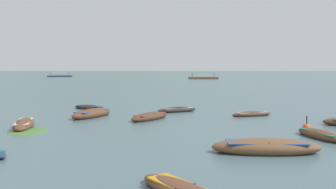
# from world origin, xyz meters

# --- Properties ---
(ground_plane) EXTENTS (6000.00, 6000.00, 0.00)m
(ground_plane) POSITION_xyz_m (0.00, 1500.00, 0.00)
(ground_plane) COLOR #476066
(mountain_2) EXTENTS (1769.14, 1769.14, 569.17)m
(mountain_2) POSITION_xyz_m (-45.83, 2047.84, 284.58)
(mountain_2) COLOR slate
(mountain_2) RESTS_ON ground
(rowboat_0) EXTENTS (3.18, 4.12, 0.75)m
(rowboat_0) POSITION_xyz_m (-3.68, 20.51, 0.23)
(rowboat_0) COLOR brown
(rowboat_0) RESTS_ON ground
(rowboat_1) EXTENTS (1.73, 4.21, 0.59)m
(rowboat_1) POSITION_xyz_m (-7.06, 16.22, 0.18)
(rowboat_1) COLOR brown
(rowboat_1) RESTS_ON ground
(rowboat_2) EXTENTS (3.26, 1.55, 0.42)m
(rowboat_2) POSITION_xyz_m (7.81, 20.08, 0.13)
(rowboat_2) COLOR #4C3323
(rowboat_2) RESTS_ON ground
(rowboat_4) EXTENTS (1.51, 3.42, 0.51)m
(rowboat_4) POSITION_xyz_m (8.49, 11.59, 0.16)
(rowboat_4) COLOR brown
(rowboat_4) RESTS_ON ground
(rowboat_5) EXTENTS (3.19, 3.61, 0.61)m
(rowboat_5) POSITION_xyz_m (0.38, 18.89, 0.19)
(rowboat_5) COLOR #4C3323
(rowboat_5) RESTS_ON ground
(rowboat_6) EXTENTS (4.56, 2.01, 0.72)m
(rowboat_6) POSITION_xyz_m (4.72, 8.85, 0.22)
(rowboat_6) COLOR brown
(rowboat_6) RESTS_ON ground
(rowboat_7) EXTENTS (3.20, 2.71, 0.47)m
(rowboat_7) POSITION_xyz_m (-4.53, 25.66, 0.15)
(rowboat_7) COLOR #2D2826
(rowboat_7) RESTS_ON ground
(rowboat_8) EXTENTS (3.55, 2.34, 0.50)m
(rowboat_8) POSITION_xyz_m (2.71, 23.13, 0.16)
(rowboat_8) COLOR #2D2826
(rowboat_8) RESTS_ON ground
(ferry_0) EXTENTS (10.61, 3.58, 2.54)m
(ferry_0) POSITION_xyz_m (23.53, 122.66, 0.45)
(ferry_0) COLOR brown
(ferry_0) RESTS_ON ground
(ferry_2) EXTENTS (11.29, 7.41, 2.54)m
(ferry_2) POSITION_xyz_m (-36.40, 164.93, 0.45)
(ferry_2) COLOR navy
(ferry_2) RESTS_ON ground
(mooring_buoy) EXTENTS (0.48, 0.48, 0.93)m
(mooring_buoy) POSITION_xyz_m (8.97, 14.00, 0.10)
(mooring_buoy) COLOR #DB4C1E
(mooring_buoy) RESTS_ON ground
(weed_patch_2) EXTENTS (2.68, 2.97, 0.14)m
(weed_patch_2) POSITION_xyz_m (-6.34, 14.70, 0.00)
(weed_patch_2) COLOR #477033
(weed_patch_2) RESTS_ON ground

